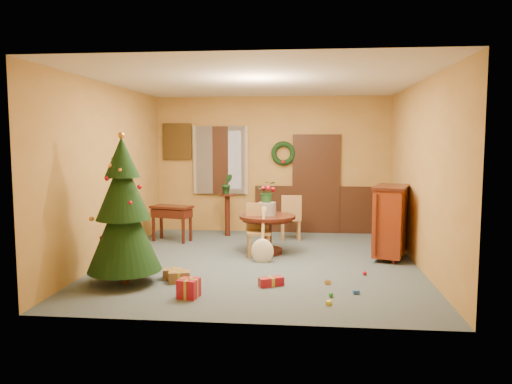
# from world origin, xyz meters

# --- Properties ---
(room_envelope) EXTENTS (5.50, 5.50, 5.50)m
(room_envelope) POSITION_xyz_m (0.21, 2.70, 1.12)
(room_envelope) COLOR #34404C
(room_envelope) RESTS_ON ground
(dining_table) EXTENTS (0.99, 0.99, 0.68)m
(dining_table) POSITION_xyz_m (0.07, 0.63, 0.47)
(dining_table) COLOR black
(dining_table) RESTS_ON floor
(urn) EXTENTS (0.31, 0.31, 0.23)m
(urn) POSITION_xyz_m (0.07, 0.63, 0.79)
(urn) COLOR slate
(urn) RESTS_ON dining_table
(centerpiece_plant) EXTENTS (0.34, 0.29, 0.37)m
(centerpiece_plant) POSITION_xyz_m (0.07, 0.63, 1.09)
(centerpiece_plant) COLOR #1E4C23
(centerpiece_plant) RESTS_ON urn
(chair_near) EXTENTS (0.46, 0.46, 0.91)m
(chair_near) POSITION_xyz_m (-0.07, 0.42, 0.49)
(chair_near) COLOR olive
(chair_near) RESTS_ON floor
(chair_far) EXTENTS (0.44, 0.44, 0.91)m
(chair_far) POSITION_xyz_m (0.45, 1.83, 0.49)
(chair_far) COLOR olive
(chair_far) RESTS_ON floor
(guitar) EXTENTS (0.51, 0.64, 0.85)m
(guitar) POSITION_xyz_m (0.04, -0.00, 0.44)
(guitar) COLOR beige
(guitar) RESTS_ON floor
(plant_stand) EXTENTS (0.34, 0.34, 0.88)m
(plant_stand) POSITION_xyz_m (-0.88, 2.17, 0.55)
(plant_stand) COLOR black
(plant_stand) RESTS_ON floor
(stand_plant) EXTENTS (0.28, 0.26, 0.41)m
(stand_plant) POSITION_xyz_m (-0.88, 2.17, 1.08)
(stand_plant) COLOR #19471E
(stand_plant) RESTS_ON plant_stand
(christmas_tree) EXTENTS (1.02, 1.02, 2.09)m
(christmas_tree) POSITION_xyz_m (-1.76, -1.39, 0.99)
(christmas_tree) COLOR #382111
(christmas_tree) RESTS_ON floor
(writing_desk) EXTENTS (0.87, 0.60, 0.70)m
(writing_desk) POSITION_xyz_m (-1.88, 1.51, 0.53)
(writing_desk) COLOR black
(writing_desk) RESTS_ON floor
(sideboard) EXTENTS (0.77, 1.06, 1.23)m
(sideboard) POSITION_xyz_m (2.15, 0.47, 0.66)
(sideboard) COLOR #530F09
(sideboard) RESTS_ON floor
(gift_a) EXTENTS (0.30, 0.24, 0.15)m
(gift_a) POSITION_xyz_m (-1.15, -1.11, 0.07)
(gift_a) COLOR brown
(gift_a) RESTS_ON floor
(gift_b) EXTENTS (0.28, 0.28, 0.24)m
(gift_b) POSITION_xyz_m (-0.73, -1.93, 0.12)
(gift_b) COLOR maroon
(gift_b) RESTS_ON floor
(gift_c) EXTENTS (0.32, 0.25, 0.16)m
(gift_c) POSITION_xyz_m (-1.02, -1.27, 0.08)
(gift_c) COLOR brown
(gift_c) RESTS_ON floor
(gift_d) EXTENTS (0.36, 0.28, 0.12)m
(gift_d) POSITION_xyz_m (0.28, -1.32, 0.06)
(gift_d) COLOR maroon
(gift_d) RESTS_ON floor
(toy_a) EXTENTS (0.09, 0.07, 0.05)m
(toy_a) POSITION_xyz_m (1.39, -1.58, 0.03)
(toy_a) COLOR #2654A5
(toy_a) RESTS_ON floor
(toy_b) EXTENTS (0.06, 0.06, 0.06)m
(toy_b) POSITION_xyz_m (1.06, -1.74, 0.03)
(toy_b) COLOR #227D27
(toy_b) RESTS_ON floor
(toy_c) EXTENTS (0.08, 0.09, 0.05)m
(toy_c) POSITION_xyz_m (1.02, -2.04, 0.03)
(toy_c) COLOR gold
(toy_c) RESTS_ON floor
(toy_d) EXTENTS (0.06, 0.06, 0.06)m
(toy_d) POSITION_xyz_m (1.61, -0.64, 0.03)
(toy_d) COLOR #B10B21
(toy_d) RESTS_ON floor
(toy_e) EXTENTS (0.09, 0.07, 0.05)m
(toy_e) POSITION_xyz_m (1.05, -1.17, 0.03)
(toy_e) COLOR gold
(toy_e) RESTS_ON floor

